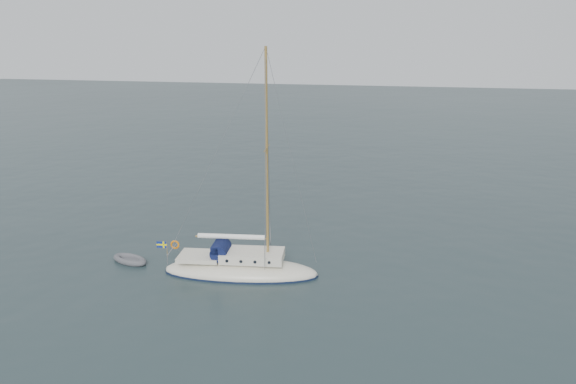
# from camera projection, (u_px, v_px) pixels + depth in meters

# --- Properties ---
(ground) EXTENTS (300.00, 300.00, 0.00)m
(ground) POSITION_uv_depth(u_px,v_px,m) (307.00, 279.00, 32.39)
(ground) COLOR black
(ground) RESTS_ON ground
(sailboat) EXTENTS (9.59, 2.87, 13.65)m
(sailboat) POSITION_uv_depth(u_px,v_px,m) (241.00, 258.00, 32.82)
(sailboat) COLOR beige
(sailboat) RESTS_ON ground
(dinghy) EXTENTS (2.61, 1.18, 0.37)m
(dinghy) POSITION_uv_depth(u_px,v_px,m) (130.00, 260.00, 34.83)
(dinghy) COLOR #4E4E53
(dinghy) RESTS_ON ground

